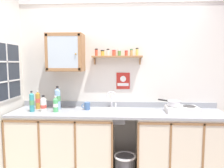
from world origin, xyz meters
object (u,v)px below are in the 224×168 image
at_px(bottle_soda_green_2, 56,105).
at_px(bottle_water_blue_0, 58,98).
at_px(sink, 110,113).
at_px(wall_cabinet, 66,53).
at_px(bottle_opaque_white_1, 43,104).
at_px(trash_bin, 125,167).
at_px(hot_plate_stove, 182,109).
at_px(bottle_juice_amber_3, 38,100).
at_px(bottle_detergent_teal_4, 32,102).
at_px(warning_sign, 123,81).
at_px(mug, 87,106).
at_px(saucepan, 174,103).

bearing_deg(bottle_soda_green_2, bottle_water_blue_0, 98.40).
height_order(sink, wall_cabinet, wall_cabinet).
bearing_deg(bottle_opaque_white_1, trash_bin, -2.12).
height_order(hot_plate_stove, wall_cabinet, wall_cabinet).
bearing_deg(sink, bottle_juice_amber_3, 176.19).
bearing_deg(hot_plate_stove, sink, 178.37).
relative_size(bottle_soda_green_2, bottle_detergent_teal_4, 0.77).
xyz_separation_m(sink, bottle_detergent_teal_4, (-1.06, -0.11, 0.17)).
relative_size(wall_cabinet, trash_bin, 1.45).
xyz_separation_m(bottle_detergent_teal_4, warning_sign, (1.23, 0.37, 0.26)).
distance_m(hot_plate_stove, trash_bin, 1.09).
relative_size(hot_plate_stove, bottle_detergent_teal_4, 1.50).
relative_size(sink, trash_bin, 1.35).
height_order(bottle_opaque_white_1, wall_cabinet, wall_cabinet).
relative_size(sink, bottle_soda_green_2, 2.25).
relative_size(hot_plate_stove, mug, 3.60).
distance_m(saucepan, bottle_opaque_white_1, 1.76).
bearing_deg(mug, hot_plate_stove, -3.49).
height_order(sink, bottle_detergent_teal_4, bottle_detergent_teal_4).
relative_size(bottle_opaque_white_1, wall_cabinet, 0.42).
bearing_deg(trash_bin, mug, 161.22).
bearing_deg(mug, wall_cabinet, 166.88).
xyz_separation_m(saucepan, warning_sign, (-0.68, 0.26, 0.27)).
xyz_separation_m(bottle_water_blue_0, mug, (0.42, -0.01, -0.10)).
bearing_deg(saucepan, hot_plate_stove, -12.86).
distance_m(sink, trash_bin, 0.75).
xyz_separation_m(sink, hot_plate_stove, (0.96, -0.03, 0.07)).
xyz_separation_m(sink, bottle_soda_green_2, (-0.73, -0.10, 0.13)).
bearing_deg(bottle_water_blue_0, sink, -4.56).
bearing_deg(warning_sign, bottle_detergent_teal_4, -163.25).
relative_size(bottle_water_blue_0, bottle_opaque_white_1, 1.48).
distance_m(sink, hot_plate_stove, 0.97).
distance_m(bottle_water_blue_0, mug, 0.43).
distance_m(bottle_soda_green_2, bottle_detergent_teal_4, 0.33).
relative_size(bottle_water_blue_0, bottle_juice_amber_3, 1.24).
xyz_separation_m(sink, mug, (-0.33, 0.05, 0.09)).
relative_size(sink, bottle_juice_amber_3, 1.84).
xyz_separation_m(hot_plate_stove, bottle_water_blue_0, (-1.72, 0.09, 0.12)).
bearing_deg(mug, saucepan, -2.64).
height_order(bottle_juice_amber_3, trash_bin, bottle_juice_amber_3).
bearing_deg(trash_bin, sink, 147.27).
distance_m(sink, mug, 0.35).
distance_m(bottle_opaque_white_1, bottle_soda_green_2, 0.17).
xyz_separation_m(hot_plate_stove, saucepan, (-0.11, 0.02, 0.08)).
xyz_separation_m(bottle_opaque_white_1, bottle_juice_amber_3, (-0.15, 0.16, 0.03)).
distance_m(bottle_soda_green_2, bottle_juice_amber_3, 0.36).
height_order(bottle_water_blue_0, bottle_detergent_teal_4, bottle_water_blue_0).
bearing_deg(bottle_soda_green_2, bottle_juice_amber_3, 151.16).
relative_size(bottle_juice_amber_3, bottle_detergent_teal_4, 0.94).
bearing_deg(warning_sign, hot_plate_stove, -19.96).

